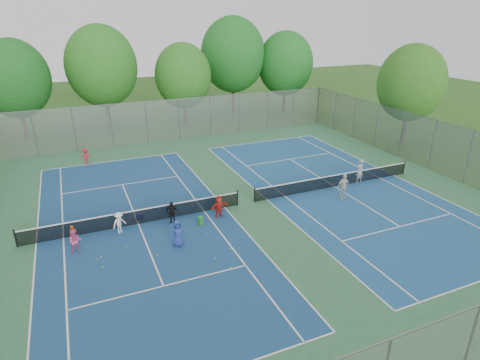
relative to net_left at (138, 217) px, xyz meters
name	(u,v)px	position (x,y,z in m)	size (l,w,h in m)	color
ground	(246,204)	(7.00, 0.00, -0.46)	(120.00, 120.00, 0.00)	#29541A
court_pad	(246,204)	(7.00, 0.00, -0.45)	(32.00, 32.00, 0.01)	#316840
court_left	(138,224)	(0.00, 0.00, -0.44)	(10.97, 23.77, 0.01)	navy
court_right	(335,187)	(14.00, 0.00, -0.44)	(10.97, 23.77, 0.01)	navy
net_left	(138,217)	(0.00, 0.00, 0.00)	(12.87, 0.10, 0.91)	black
net_right	(335,181)	(14.00, 0.00, 0.00)	(12.87, 0.10, 0.91)	black
fence_north	(179,119)	(7.00, 16.00, 1.54)	(32.00, 0.10, 4.00)	gray
fence_south	(465,359)	(7.00, -16.00, 1.54)	(32.00, 0.10, 4.00)	gray
fence_east	(432,145)	(23.00, 0.00, 1.54)	(32.00, 0.10, 4.00)	gray
tree_nw	(15,79)	(-7.00, 22.00, 5.44)	(6.40, 6.40, 9.58)	#443326
tree_nl	(102,66)	(1.00, 23.00, 6.09)	(7.20, 7.20, 10.69)	#443326
tree_nc	(183,76)	(9.00, 21.00, 4.94)	(6.00, 6.00, 8.85)	#443326
tree_nr	(233,55)	(16.00, 24.00, 6.59)	(7.60, 7.60, 11.42)	#443326
tree_ne	(285,64)	(22.00, 22.00, 5.51)	(6.60, 6.60, 9.77)	#443326
tree_side_e	(411,83)	(26.00, 6.00, 5.29)	(6.00, 6.00, 9.20)	#443326
ball_crate	(140,216)	(0.23, 0.63, -0.29)	(0.39, 0.39, 0.34)	#1833B8
ball_hopper	(200,221)	(3.37, -1.55, -0.20)	(0.26, 0.26, 0.52)	#279129
student_a	(73,234)	(-3.55, -0.75, 0.07)	(0.38, 0.25, 1.04)	#D25513
student_b	(75,241)	(-3.48, -1.79, 0.20)	(0.63, 0.49, 1.31)	#E25891
student_c	(119,223)	(-1.11, -0.60, 0.18)	(0.82, 0.47, 1.27)	white
student_d	(172,212)	(1.91, -0.60, 0.22)	(0.79, 0.33, 1.36)	black
student_e	(178,233)	(1.56, -3.27, 0.30)	(0.74, 0.48, 1.52)	navy
student_f	(219,207)	(4.72, -1.06, 0.25)	(1.31, 0.42, 1.42)	red
child_far_baseline	(86,156)	(-2.05, 12.18, 0.20)	(0.85, 0.49, 1.32)	red
instructor	(360,171)	(16.07, -0.03, 0.46)	(0.67, 0.44, 1.83)	gray
teen_court_b	(343,186)	(13.31, -1.82, 0.42)	(1.02, 0.43, 1.75)	silver
tennis_ball_0	(240,249)	(4.45, -4.90, -0.42)	(0.07, 0.07, 0.07)	yellow
tennis_ball_1	(103,267)	(-2.40, -3.79, -0.42)	(0.07, 0.07, 0.07)	gold
tennis_ball_2	(216,258)	(2.95, -5.24, -0.42)	(0.07, 0.07, 0.07)	#CFF539
tennis_ball_3	(231,249)	(4.02, -4.71, -0.42)	(0.07, 0.07, 0.07)	#B7D531
tennis_ball_4	(126,247)	(-1.06, -2.33, -0.42)	(0.07, 0.07, 0.07)	#AEC52E
tennis_ball_5	(97,260)	(-2.57, -3.00, -0.42)	(0.07, 0.07, 0.07)	#B0CC2F
tennis_ball_6	(208,234)	(3.40, -2.73, -0.42)	(0.07, 0.07, 0.07)	#B7CA2F
tennis_ball_7	(101,257)	(-2.38, -2.83, -0.42)	(0.07, 0.07, 0.07)	#D4EF37
tennis_ball_8	(231,268)	(3.34, -6.33, -0.42)	(0.07, 0.07, 0.07)	#AACB2F
tennis_ball_9	(158,255)	(0.30, -3.81, -0.42)	(0.07, 0.07, 0.07)	#DEEF37
tennis_ball_10	(165,231)	(1.24, -1.43, -0.42)	(0.07, 0.07, 0.07)	#D0E134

